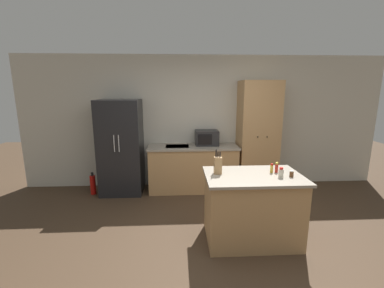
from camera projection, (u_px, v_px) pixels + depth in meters
The scene contains 13 objects.
ground_plane at pixel (221, 250), 3.17m from camera, with size 14.00×14.00×0.00m, color #423021.
wall_back at pixel (204, 122), 5.17m from camera, with size 7.20×0.06×2.60m.
refrigerator at pixel (121, 147), 4.82m from camera, with size 0.77×0.68×1.77m.
back_counter at pixel (193, 168), 5.02m from camera, with size 1.72×0.63×0.88m.
pantry_cabinet at pixel (257, 136), 4.97m from camera, with size 0.73×0.59×2.11m.
kitchen_island at pixel (252, 207), 3.33m from camera, with size 1.22×0.80×0.89m.
microwave at pixel (207, 138), 5.01m from camera, with size 0.44×0.37×0.28m.
knife_block at pixel (218, 165), 3.25m from camera, with size 0.10×0.09×0.32m.
spice_bottle_tall_dark at pixel (281, 173), 3.13m from camera, with size 0.06×0.06×0.13m.
spice_bottle_short_red at pixel (272, 169), 3.30m from camera, with size 0.04×0.04×0.12m.
spice_bottle_amber_oil at pixel (292, 174), 3.15m from camera, with size 0.05×0.05×0.08m.
spice_bottle_green_herb at pixel (277, 168), 3.32m from camera, with size 0.04×0.04×0.13m.
fire_extinguisher at pixel (93, 185), 4.84m from camera, with size 0.10×0.10×0.42m.
Camera 1 is at (-0.51, -2.80, 1.95)m, focal length 24.00 mm.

